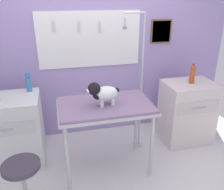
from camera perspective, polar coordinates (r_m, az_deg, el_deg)
name	(u,v)px	position (r m, az deg, el deg)	size (l,w,h in m)	color
ground	(118,186)	(2.94, 1.37, -20.77)	(4.40, 4.00, 0.04)	silver
rear_wall_panel	(96,58)	(3.48, -3.88, 8.75)	(4.00, 0.09, 2.30)	#9C88C2
grooming_table	(105,111)	(2.73, -1.56, -3.75)	(1.07, 0.66, 0.87)	#B7B7BC
grooming_arm	(141,90)	(3.15, 6.80, 1.24)	(0.29, 0.11, 1.82)	#B7B7BC
dog	(102,93)	(2.60, -2.29, 0.51)	(0.38, 0.21, 0.28)	white
counter_left	(9,132)	(3.25, -23.24, -7.96)	(0.80, 0.58, 0.89)	silver
cabinet_right	(187,112)	(3.62, 17.25, -3.86)	(0.68, 0.54, 0.88)	silver
stool	(22,172)	(2.53, -20.56, -16.79)	(0.36, 0.36, 0.55)	#9E9EA3
detangler_spray	(29,83)	(3.14, -19.17, 2.63)	(0.06, 0.06, 0.24)	teal
soda_bottle	(192,74)	(3.41, 18.49, 4.70)	(0.07, 0.07, 0.27)	#B44B23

